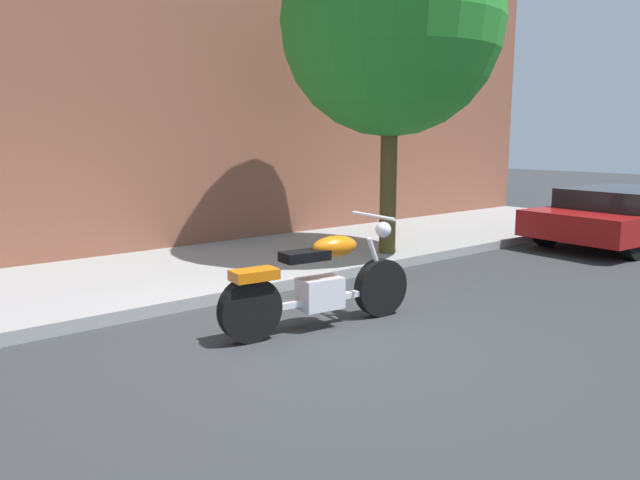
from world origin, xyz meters
The scene contains 5 objects.
ground_plane centered at (0.00, 0.00, 0.00)m, with size 60.00×60.00×0.00m, color #303335.
sidewalk centered at (0.00, 3.25, 0.07)m, with size 20.56×3.07×0.14m, color #949494.
motorcycle centered at (0.20, 0.30, 0.45)m, with size 2.21×0.70×1.13m.
parked_car_red centered at (7.59, 0.50, 0.55)m, with size 4.14×2.14×1.03m.
street_tree centered at (3.15, 2.22, 3.59)m, with size 3.32×3.32×5.26m.
Camera 1 is at (-3.54, -4.26, 1.92)m, focal length 33.53 mm.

